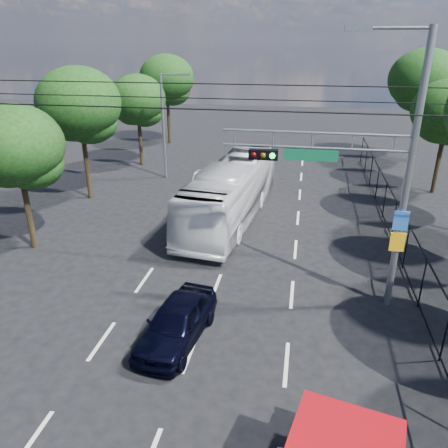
% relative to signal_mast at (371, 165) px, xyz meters
% --- Properties ---
extents(lane_markings, '(6.12, 38.00, 0.01)m').
position_rel_signal_mast_xyz_m(lane_markings, '(-5.28, 6.01, -5.24)').
color(lane_markings, beige).
rests_on(lane_markings, ground).
extents(signal_mast, '(6.43, 0.39, 9.50)m').
position_rel_signal_mast_xyz_m(signal_mast, '(0.00, 0.00, 0.00)').
color(signal_mast, slate).
rests_on(signal_mast, ground).
extents(streetlight_left, '(2.09, 0.22, 7.08)m').
position_rel_signal_mast_xyz_m(streetlight_left, '(-11.62, 14.01, -1.30)').
color(streetlight_left, slate).
rests_on(streetlight_left, ground).
extents(utility_wires, '(22.00, 5.04, 0.74)m').
position_rel_signal_mast_xyz_m(utility_wires, '(-5.28, 0.84, 1.99)').
color(utility_wires, black).
rests_on(utility_wires, ground).
extents(fence_right, '(0.06, 34.03, 2.00)m').
position_rel_signal_mast_xyz_m(fence_right, '(2.32, 4.18, -4.21)').
color(fence_right, black).
rests_on(fence_right, ground).
extents(tree_right_d, '(4.32, 4.32, 7.02)m').
position_rel_signal_mast_xyz_m(tree_right_d, '(6.13, 14.03, -0.39)').
color(tree_right_d, black).
rests_on(tree_right_d, ground).
extents(tree_right_e, '(5.28, 5.28, 8.58)m').
position_rel_signal_mast_xyz_m(tree_right_e, '(6.33, 22.03, 0.69)').
color(tree_right_e, black).
rests_on(tree_right_e, ground).
extents(tree_left_b, '(4.08, 4.08, 6.63)m').
position_rel_signal_mast_xyz_m(tree_left_b, '(-14.47, 2.03, -0.66)').
color(tree_left_b, black).
rests_on(tree_left_b, ground).
extents(tree_left_c, '(4.80, 4.80, 7.80)m').
position_rel_signal_mast_xyz_m(tree_left_c, '(-15.07, 9.03, 0.15)').
color(tree_left_c, black).
rests_on(tree_left_c, ground).
extents(tree_left_d, '(4.20, 4.20, 6.83)m').
position_rel_signal_mast_xyz_m(tree_left_d, '(-14.67, 17.03, -0.52)').
color(tree_left_d, black).
rests_on(tree_left_d, ground).
extents(tree_left_e, '(4.92, 4.92, 7.99)m').
position_rel_signal_mast_xyz_m(tree_left_e, '(-14.87, 25.03, 0.29)').
color(tree_left_e, black).
rests_on(tree_left_e, ground).
extents(navy_hatchback, '(2.17, 4.24, 1.38)m').
position_rel_signal_mast_xyz_m(navy_hatchback, '(-5.86, -3.46, -4.55)').
color(navy_hatchback, black).
rests_on(navy_hatchback, ground).
extents(white_bus, '(3.80, 11.44, 3.13)m').
position_rel_signal_mast_xyz_m(white_bus, '(-5.93, 7.14, -3.68)').
color(white_bus, silver).
rests_on(white_bus, ground).
extents(white_van, '(1.49, 4.01, 1.31)m').
position_rel_signal_mast_xyz_m(white_van, '(-8.28, 11.30, -4.59)').
color(white_van, silver).
rests_on(white_van, ground).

